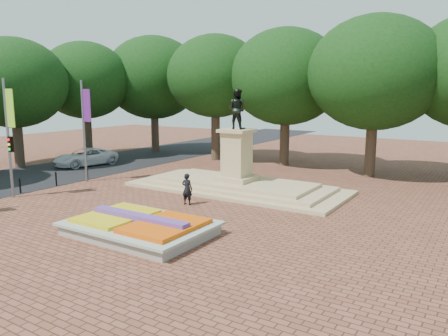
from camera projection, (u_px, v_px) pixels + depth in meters
name	position (u px, v px, depth m)	size (l,w,h in m)	color
ground	(153.00, 220.00, 21.54)	(90.00, 90.00, 0.00)	brown
asphalt_street	(50.00, 173.00, 33.64)	(9.00, 90.00, 0.02)	black
flower_bed	(140.00, 226.00, 19.27)	(6.30, 4.30, 0.91)	gray
monument	(237.00, 176.00, 28.02)	(14.00, 6.00, 6.40)	tan
tree_row_back	(328.00, 86.00, 34.08)	(44.80, 8.80, 10.43)	#382B1E
tree_row_street	(5.00, 89.00, 34.63)	(8.40, 25.40, 9.98)	#382B1E
banner_poles	(4.00, 133.00, 25.12)	(0.88, 11.17, 7.00)	slate
bollard_row	(0.00, 189.00, 25.87)	(0.12, 13.12, 0.98)	black
van	(85.00, 157.00, 37.05)	(2.44, 5.29, 1.47)	silver
pedestrian	(187.00, 189.00, 24.25)	(0.65, 0.43, 1.79)	black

